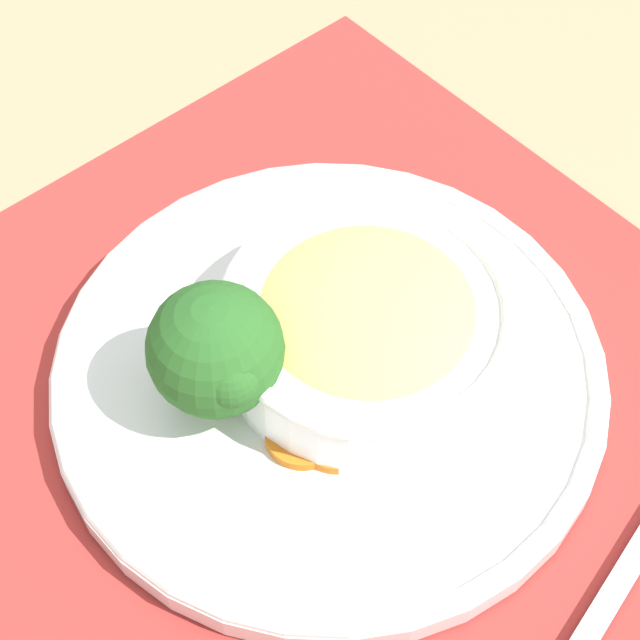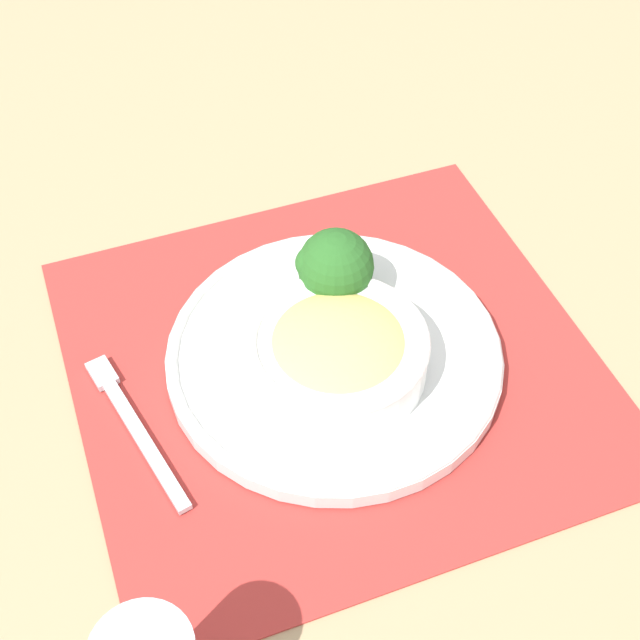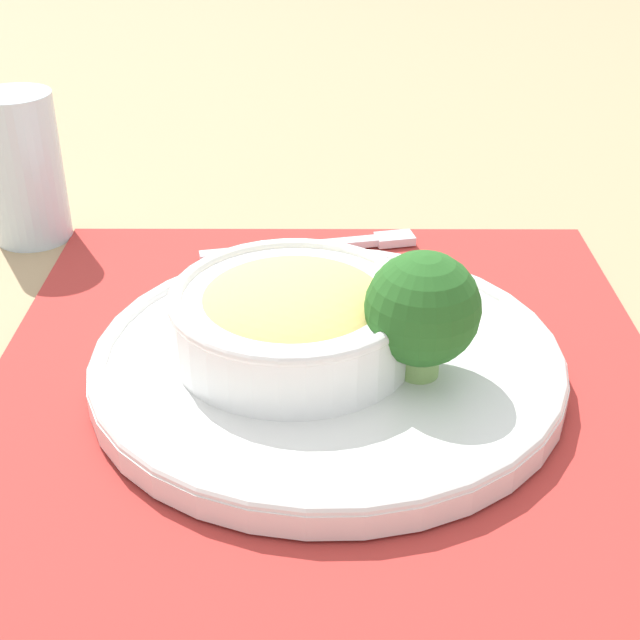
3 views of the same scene
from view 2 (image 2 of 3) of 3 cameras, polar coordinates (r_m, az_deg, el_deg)
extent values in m
plane|color=tan|center=(0.83, 0.91, -2.83)|extent=(4.00, 4.00, 0.00)
cube|color=#B2332D|center=(0.83, 0.91, -2.74)|extent=(0.52, 0.50, 0.00)
cylinder|color=white|center=(0.82, 0.92, -2.31)|extent=(0.31, 0.31, 0.02)
torus|color=white|center=(0.81, 0.92, -1.95)|extent=(0.31, 0.31, 0.01)
cylinder|color=white|center=(0.78, 1.16, -2.27)|extent=(0.16, 0.16, 0.04)
torus|color=white|center=(0.77, 1.18, -1.33)|extent=(0.16, 0.16, 0.01)
ellipsoid|color=#EAC66B|center=(0.77, 1.17, -1.80)|extent=(0.13, 0.13, 0.04)
cylinder|color=#84AD5B|center=(0.84, 0.98, 1.70)|extent=(0.03, 0.03, 0.02)
sphere|color=#286023|center=(0.82, 1.01, 3.47)|extent=(0.07, 0.07, 0.07)
sphere|color=#286023|center=(0.81, -0.50, 3.68)|extent=(0.03, 0.03, 0.03)
sphere|color=#286023|center=(0.82, 2.35, 3.73)|extent=(0.03, 0.03, 0.03)
cylinder|color=orange|center=(0.83, -1.64, -0.28)|extent=(0.04, 0.04, 0.01)
cylinder|color=orange|center=(0.82, -2.21, -1.09)|extent=(0.04, 0.04, 0.01)
cube|color=silver|center=(0.79, -11.56, -7.04)|extent=(0.03, 0.18, 0.01)
cube|color=silver|center=(0.83, -13.76, -3.33)|extent=(0.02, 0.03, 0.01)
camera|label=1|loc=(0.71, -28.95, 33.08)|focal=60.00mm
camera|label=3|loc=(0.89, 34.42, 20.02)|focal=50.00mm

